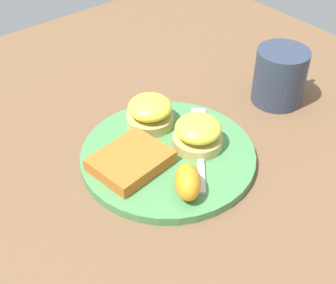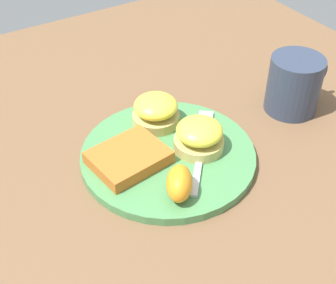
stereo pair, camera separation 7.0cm
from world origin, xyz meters
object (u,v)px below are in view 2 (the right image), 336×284
(sandwich_benedict_right, at_px, (156,111))
(fork, at_px, (202,144))
(sandwich_benedict_left, at_px, (199,136))
(hashbrown_patty, at_px, (129,157))
(cup, at_px, (293,83))
(orange_wedge, at_px, (179,183))

(sandwich_benedict_right, distance_m, fork, 0.10)
(sandwich_benedict_left, distance_m, hashbrown_patty, 0.11)
(cup, bearing_deg, sandwich_benedict_right, 163.43)
(sandwich_benedict_left, bearing_deg, hashbrown_patty, 165.53)
(hashbrown_patty, xyz_separation_m, fork, (0.11, -0.03, -0.01))
(sandwich_benedict_right, height_order, orange_wedge, sandwich_benedict_right)
(orange_wedge, bearing_deg, sandwich_benedict_right, 70.19)
(sandwich_benedict_right, bearing_deg, sandwich_benedict_left, -75.75)
(orange_wedge, xyz_separation_m, fork, (0.09, 0.07, -0.02))
(sandwich_benedict_left, xyz_separation_m, fork, (0.01, 0.00, -0.02))
(sandwich_benedict_left, xyz_separation_m, cup, (0.21, 0.02, 0.01))
(orange_wedge, bearing_deg, cup, 17.05)
(sandwich_benedict_right, relative_size, hashbrown_patty, 0.72)
(hashbrown_patty, height_order, fork, hashbrown_patty)
(cup, bearing_deg, sandwich_benedict_left, -174.25)
(fork, height_order, cup, cup)
(fork, bearing_deg, cup, 5.28)
(hashbrown_patty, relative_size, cup, 0.87)
(sandwich_benedict_right, bearing_deg, orange_wedge, -109.81)
(sandwich_benedict_left, height_order, fork, sandwich_benedict_left)
(sandwich_benedict_left, relative_size, orange_wedge, 1.29)
(orange_wedge, relative_size, cup, 0.49)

